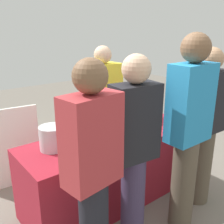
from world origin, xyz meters
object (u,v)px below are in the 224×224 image
wine_bottle_0 (71,130)px  wine_bottle_3 (129,114)px  wine_glass_3 (127,127)px  guest_0 (93,171)px  wine_glass_0 (77,142)px  guest_1 (134,148)px  wine_glass_4 (145,119)px  menu_board (11,148)px  wine_glass_2 (116,127)px  wine_bottle_2 (123,117)px  wine_glass_1 (106,131)px  ice_bucket (52,138)px  guest_3 (204,125)px  wine_bottle_4 (150,111)px  wine_bottle_1 (111,120)px  server_pouring (103,106)px  guest_2 (188,129)px

wine_bottle_0 → wine_bottle_3: wine_bottle_0 is taller
wine_glass_3 → guest_0: bearing=-144.9°
wine_glass_0 → guest_1: size_ratio=0.09×
wine_glass_4 → menu_board: (-1.15, 0.96, -0.37)m
wine_bottle_0 → wine_glass_2: 0.44m
wine_bottle_2 → menu_board: size_ratio=0.35×
wine_glass_1 → ice_bucket: size_ratio=0.62×
guest_3 → wine_bottle_4: bearing=98.0°
wine_glass_1 → menu_board: 1.21m
wine_glass_2 → wine_glass_4: bearing=-0.0°
wine_glass_3 → guest_0: guest_0 is taller
wine_bottle_1 → wine_bottle_4: bearing=-3.1°
wine_glass_1 → guest_1: bearing=-102.6°
wine_glass_4 → server_pouring: bearing=96.4°
wine_bottle_1 → wine_glass_0: wine_bottle_1 is taller
wine_bottle_0 → wine_bottle_2: wine_bottle_2 is taller
wine_bottle_3 → guest_0: guest_0 is taller
wine_glass_1 → menu_board: bearing=122.7°
ice_bucket → guest_3: 1.48m
wine_glass_1 → guest_0: size_ratio=0.09×
wine_bottle_0 → guest_0: size_ratio=0.19×
wine_glass_2 → wine_glass_3: 0.11m
guest_1 → wine_glass_0: bearing=123.9°
wine_bottle_0 → server_pouring: (0.72, 0.45, -0.00)m
wine_glass_2 → guest_0: (-0.70, -0.62, 0.05)m
guest_2 → server_pouring: bearing=86.5°
guest_3 → guest_1: bearing=-177.7°
wine_bottle_0 → menu_board: size_ratio=0.33×
wine_bottle_2 → ice_bucket: (-0.84, -0.01, -0.01)m
wine_glass_3 → guest_3: guest_3 is taller
wine_glass_1 → wine_glass_3: bearing=-11.6°
wine_bottle_0 → wine_glass_1: wine_bottle_0 is taller
wine_bottle_3 → wine_bottle_0: bearing=-178.7°
wine_glass_3 → ice_bucket: ice_bucket is taller
wine_bottle_0 → menu_board: 0.92m
wine_glass_1 → guest_1: 0.53m
wine_glass_4 → ice_bucket: (-1.02, 0.14, 0.00)m
guest_3 → ice_bucket: bearing=155.6°
wine_glass_2 → wine_glass_3: size_ratio=1.04×
wine_glass_4 → guest_3: size_ratio=0.09×
guest_1 → guest_3: (0.94, -0.01, -0.02)m
wine_glass_2 → server_pouring: bearing=63.2°
wine_bottle_2 → guest_1: guest_1 is taller
wine_bottle_0 → guest_3: bearing=-34.1°
wine_bottle_1 → guest_1: size_ratio=0.21×
guest_2 → guest_3: bearing=16.6°
wine_glass_0 → wine_glass_1: bearing=7.4°
wine_bottle_3 → server_pouring: (-0.04, 0.43, -0.00)m
guest_0 → guest_3: (1.40, 0.08, -0.02)m
wine_bottle_1 → wine_glass_0: bearing=-157.6°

